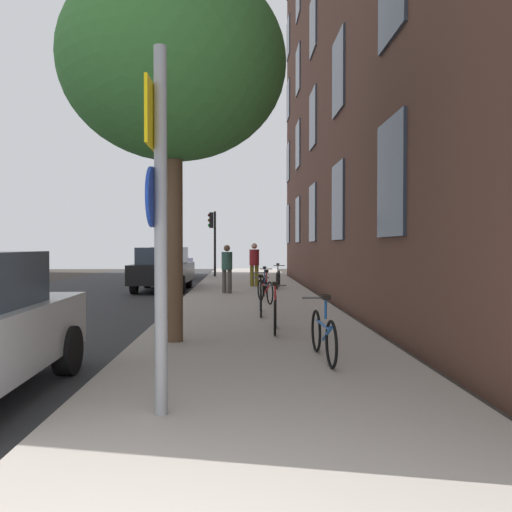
% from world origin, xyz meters
% --- Properties ---
extents(ground_plane, '(41.80, 41.80, 0.00)m').
position_xyz_m(ground_plane, '(-2.40, 15.00, 0.00)').
color(ground_plane, '#332D28').
extents(road_asphalt, '(7.00, 38.00, 0.01)m').
position_xyz_m(road_asphalt, '(-4.50, 15.00, 0.01)').
color(road_asphalt, '#2D2D30').
rests_on(road_asphalt, ground).
extents(sidewalk, '(4.20, 38.00, 0.12)m').
position_xyz_m(sidewalk, '(1.10, 15.00, 0.06)').
color(sidewalk, '#9E9389').
rests_on(sidewalk, ground).
extents(building_facade, '(0.56, 27.00, 18.30)m').
position_xyz_m(building_facade, '(3.69, 14.50, 9.17)').
color(building_facade, '#513328').
rests_on(building_facade, ground).
extents(sign_post, '(0.16, 0.60, 3.42)m').
position_xyz_m(sign_post, '(0.00, 2.72, 2.04)').
color(sign_post, gray).
rests_on(sign_post, sidewalk).
extents(traffic_light, '(0.43, 0.24, 3.34)m').
position_xyz_m(traffic_light, '(-0.67, 24.66, 2.42)').
color(traffic_light, black).
rests_on(traffic_light, sidewalk).
extents(tree_near, '(3.68, 3.68, 6.11)m').
position_xyz_m(tree_near, '(-0.33, 6.46, 4.65)').
color(tree_near, brown).
rests_on(tree_near, sidewalk).
extents(bicycle_0, '(0.42, 1.67, 0.91)m').
position_xyz_m(bicycle_0, '(1.91, 4.99, 0.48)').
color(bicycle_0, black).
rests_on(bicycle_0, sidewalk).
extents(bicycle_1, '(0.42, 1.59, 0.92)m').
position_xyz_m(bicycle_1, '(1.40, 7.39, 0.48)').
color(bicycle_1, black).
rests_on(bicycle_1, sidewalk).
extents(bicycle_2, '(0.42, 1.72, 0.92)m').
position_xyz_m(bicycle_2, '(1.23, 9.79, 0.48)').
color(bicycle_2, black).
rests_on(bicycle_2, sidewalk).
extents(bicycle_3, '(0.50, 1.57, 0.92)m').
position_xyz_m(bicycle_3, '(1.44, 12.19, 0.48)').
color(bicycle_3, black).
rests_on(bicycle_3, sidewalk).
extents(bicycle_4, '(0.42, 1.63, 0.91)m').
position_xyz_m(bicycle_4, '(1.54, 14.59, 0.47)').
color(bicycle_4, black).
rests_on(bicycle_4, sidewalk).
extents(bicycle_5, '(0.43, 1.66, 0.93)m').
position_xyz_m(bicycle_5, '(2.15, 16.99, 0.48)').
color(bicycle_5, black).
rests_on(bicycle_5, sidewalk).
extents(pedestrian_0, '(0.50, 0.50, 1.60)m').
position_xyz_m(pedestrian_0, '(0.31, 15.14, 1.03)').
color(pedestrian_0, '#4C4742').
rests_on(pedestrian_0, sidewalk).
extents(pedestrian_1, '(0.44, 0.44, 1.68)m').
position_xyz_m(pedestrian_1, '(1.29, 18.02, 1.08)').
color(pedestrian_1, olive).
rests_on(pedestrian_1, sidewalk).
extents(car_1, '(1.99, 4.16, 1.62)m').
position_xyz_m(car_1, '(-2.15, 17.42, 0.84)').
color(car_1, black).
rests_on(car_1, road_asphalt).
extents(car_2, '(1.92, 4.29, 1.62)m').
position_xyz_m(car_2, '(-2.78, 24.18, 0.84)').
color(car_2, navy).
rests_on(car_2, road_asphalt).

